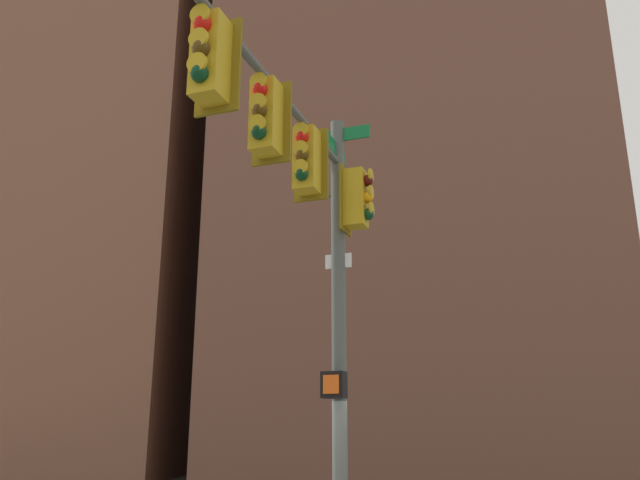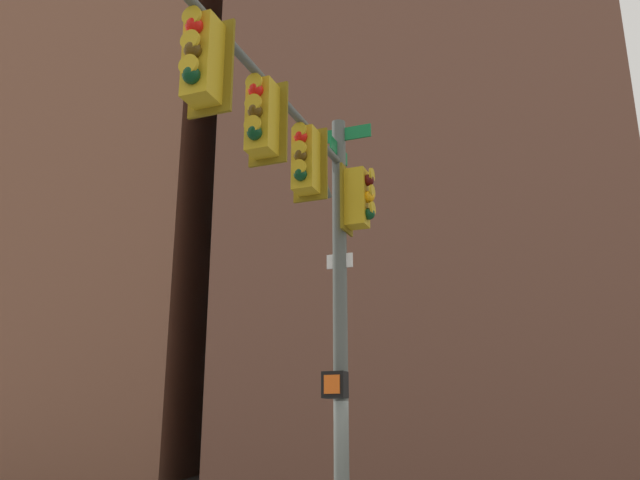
% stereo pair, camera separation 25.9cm
% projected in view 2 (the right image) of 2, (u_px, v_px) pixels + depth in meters
% --- Properties ---
extents(signal_pole_assembly, '(5.49, 2.38, 7.28)m').
position_uv_depth(signal_pole_assembly, '(310.00, 214.00, 9.74)').
color(signal_pole_assembly, '#4C514C').
rests_on(signal_pole_assembly, ground_plane).
extents(building_brick_nearside, '(24.00, 19.40, 58.15)m').
position_uv_depth(building_brick_nearside, '(397.00, 29.00, 45.87)').
color(building_brick_nearside, brown).
rests_on(building_brick_nearside, ground_plane).
extents(building_brick_midblock, '(22.29, 14.51, 33.83)m').
position_uv_depth(building_brick_midblock, '(115.00, 198.00, 43.26)').
color(building_brick_midblock, brown).
rests_on(building_brick_midblock, ground_plane).
extents(building_glass_tower, '(26.59, 25.44, 78.57)m').
position_uv_depth(building_glass_tower, '(394.00, 7.00, 59.86)').
color(building_glass_tower, '#8CB2C6').
rests_on(building_glass_tower, ground_plane).
extents(building_brick_farside, '(17.07, 17.25, 35.42)m').
position_uv_depth(building_brick_farside, '(93.00, 240.00, 55.18)').
color(building_brick_farside, brown).
rests_on(building_brick_farside, ground_plane).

